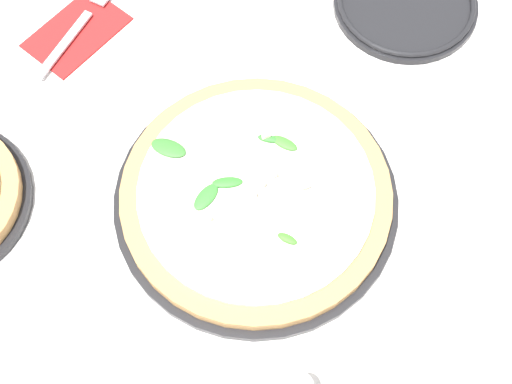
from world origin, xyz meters
name	(u,v)px	position (x,y,z in m)	size (l,w,h in m)	color
ground_plane	(262,228)	(0.00, 0.00, 0.00)	(6.00, 6.00, 0.00)	silver
pizza_arugula_main	(256,196)	(0.02, 0.03, 0.02)	(0.35, 0.35, 0.05)	black
napkin	(77,32)	(0.02, 0.40, 0.00)	(0.15, 0.10, 0.01)	#B21E1E
fork	(79,25)	(0.03, 0.40, 0.01)	(0.20, 0.08, 0.00)	silver
side_plate_white	(406,3)	(0.39, 0.10, 0.01)	(0.21, 0.21, 0.02)	black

